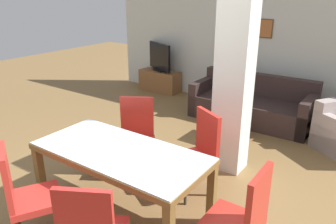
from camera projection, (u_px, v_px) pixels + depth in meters
name	position (u px, v px, depth m)	size (l,w,h in m)	color
ground_plane	(123.00, 211.00, 3.63)	(18.00, 18.00, 0.00)	brown
back_wall	(266.00, 41.00, 6.41)	(7.20, 0.09, 2.70)	silver
divider_pillar	(235.00, 71.00, 4.09)	(0.42, 0.35, 2.70)	silver
dining_table	(121.00, 163.00, 3.41)	(1.86, 0.87, 0.76)	brown
dining_chair_near_left	(24.00, 192.00, 3.05)	(0.63, 0.63, 1.00)	red
dining_chair_far_left	(136.00, 133.00, 4.29)	(0.63, 0.63, 1.00)	red
dining_chair_head_right	(242.00, 217.00, 2.72)	(0.46, 0.46, 1.00)	red
dining_chair_far_right	(198.00, 151.00, 3.84)	(0.62, 0.62, 1.00)	red
sofa	(252.00, 106.00, 6.07)	(2.17, 0.90, 0.83)	#312321
coffee_table	(225.00, 128.00, 5.31)	(0.57, 0.51, 0.39)	brown
bottle	(228.00, 110.00, 5.28)	(0.08, 0.08, 0.24)	#4C2D14
tv_stand	(160.00, 81.00, 7.86)	(0.99, 0.40, 0.49)	brown
tv_screen	(160.00, 58.00, 7.66)	(0.83, 0.41, 0.65)	black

